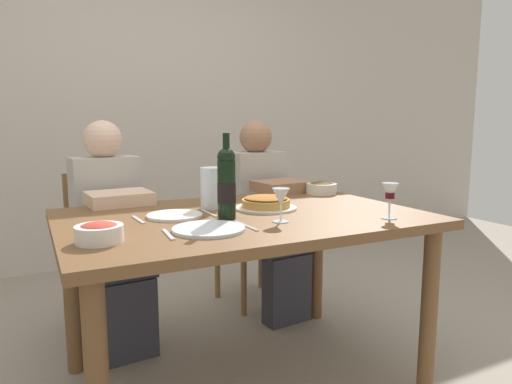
# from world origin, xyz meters

# --- Properties ---
(ground_plane) EXTENTS (8.00, 8.00, 0.00)m
(ground_plane) POSITION_xyz_m (0.00, 0.00, 0.00)
(ground_plane) COLOR gray
(back_wall) EXTENTS (8.00, 0.10, 2.80)m
(back_wall) POSITION_xyz_m (0.00, 2.10, 1.40)
(back_wall) COLOR beige
(back_wall) RESTS_ON ground
(dining_table) EXTENTS (1.50, 1.00, 0.76)m
(dining_table) POSITION_xyz_m (0.00, 0.00, 0.67)
(dining_table) COLOR brown
(dining_table) RESTS_ON ground
(wine_bottle) EXTENTS (0.08, 0.08, 0.35)m
(wine_bottle) POSITION_xyz_m (-0.10, -0.06, 0.91)
(wine_bottle) COLOR black
(wine_bottle) RESTS_ON dining_table
(water_pitcher) EXTENTS (0.16, 0.10, 0.19)m
(water_pitcher) POSITION_xyz_m (-0.07, 0.19, 0.84)
(water_pitcher) COLOR silver
(water_pitcher) RESTS_ON dining_table
(baked_tart) EXTENTS (0.28, 0.28, 0.06)m
(baked_tart) POSITION_xyz_m (0.14, 0.06, 0.79)
(baked_tart) COLOR silver
(baked_tart) RESTS_ON dining_table
(salad_bowl) EXTENTS (0.15, 0.15, 0.07)m
(salad_bowl) POSITION_xyz_m (-0.62, -0.21, 0.79)
(salad_bowl) COLOR white
(salad_bowl) RESTS_ON dining_table
(olive_bowl) EXTENTS (0.17, 0.17, 0.07)m
(olive_bowl) POSITION_xyz_m (0.63, 0.33, 0.79)
(olive_bowl) COLOR silver
(olive_bowl) RESTS_ON dining_table
(wine_glass_left_diner) EXTENTS (0.07, 0.07, 0.15)m
(wine_glass_left_diner) POSITION_xyz_m (0.49, -0.35, 0.87)
(wine_glass_left_diner) COLOR silver
(wine_glass_left_diner) RESTS_ON dining_table
(wine_glass_right_diner) EXTENTS (0.07, 0.07, 0.13)m
(wine_glass_right_diner) POSITION_xyz_m (0.07, -0.21, 0.86)
(wine_glass_right_diner) COLOR silver
(wine_glass_right_diner) RESTS_ON dining_table
(dinner_plate_left_setting) EXTENTS (0.23, 0.23, 0.01)m
(dinner_plate_left_setting) POSITION_xyz_m (-0.28, 0.08, 0.77)
(dinner_plate_left_setting) COLOR white
(dinner_plate_left_setting) RESTS_ON dining_table
(dinner_plate_right_setting) EXTENTS (0.26, 0.26, 0.01)m
(dinner_plate_right_setting) POSITION_xyz_m (-0.24, -0.22, 0.77)
(dinner_plate_right_setting) COLOR silver
(dinner_plate_right_setting) RESTS_ON dining_table
(fork_left_setting) EXTENTS (0.02, 0.16, 0.00)m
(fork_left_setting) POSITION_xyz_m (-0.43, 0.08, 0.76)
(fork_left_setting) COLOR silver
(fork_left_setting) RESTS_ON dining_table
(knife_left_setting) EXTENTS (0.01, 0.18, 0.00)m
(knife_left_setting) POSITION_xyz_m (-0.13, 0.08, 0.76)
(knife_left_setting) COLOR silver
(knife_left_setting) RESTS_ON dining_table
(knife_right_setting) EXTENTS (0.02, 0.18, 0.00)m
(knife_right_setting) POSITION_xyz_m (-0.09, -0.22, 0.76)
(knife_right_setting) COLOR silver
(knife_right_setting) RESTS_ON dining_table
(spoon_right_setting) EXTENTS (0.03, 0.16, 0.00)m
(spoon_right_setting) POSITION_xyz_m (-0.39, -0.22, 0.76)
(spoon_right_setting) COLOR silver
(spoon_right_setting) RESTS_ON dining_table
(chair_left) EXTENTS (0.43, 0.43, 0.87)m
(chair_left) POSITION_xyz_m (-0.46, 0.89, 0.50)
(chair_left) COLOR olive
(chair_left) RESTS_ON ground
(diner_left) EXTENTS (0.36, 0.52, 1.16)m
(diner_left) POSITION_xyz_m (-0.44, 0.65, 0.62)
(diner_left) COLOR #B7B2A8
(diner_left) RESTS_ON ground
(chair_right) EXTENTS (0.44, 0.44, 0.87)m
(chair_right) POSITION_xyz_m (0.44, 0.90, 0.50)
(chair_right) COLOR olive
(chair_right) RESTS_ON ground
(diner_right) EXTENTS (0.37, 0.53, 1.16)m
(diner_right) POSITION_xyz_m (0.46, 0.67, 0.62)
(diner_right) COLOR #B7B2A8
(diner_right) RESTS_ON ground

